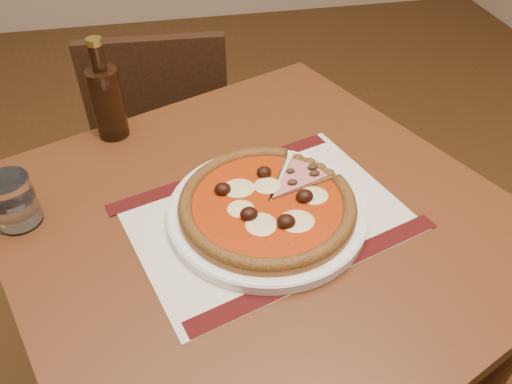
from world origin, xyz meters
TOP-DOWN VIEW (x-y plane):
  - table at (0.37, 0.28)m, footprint 1.05×1.05m
  - chair_far at (0.22, 0.98)m, footprint 0.40×0.40m
  - placemat at (0.39, 0.26)m, footprint 0.52×0.43m
  - plate at (0.39, 0.26)m, footprint 0.33×0.33m
  - pizza at (0.39, 0.26)m, footprint 0.29×0.29m
  - ham_slice at (0.46, 0.33)m, footprint 0.13×0.12m
  - water_glass at (-0.02, 0.33)m, footprint 0.08×0.08m
  - bottle at (0.13, 0.56)m, footprint 0.06×0.06m

SIDE VIEW (x-z plane):
  - chair_far at x=0.22m, z-range 0.06..0.86m
  - table at x=0.37m, z-range 0.27..1.02m
  - placemat at x=0.39m, z-range 0.75..0.75m
  - plate at x=0.39m, z-range 0.75..0.77m
  - ham_slice at x=0.46m, z-range 0.77..0.79m
  - pizza at x=0.39m, z-range 0.76..0.80m
  - water_glass at x=-0.02m, z-range 0.75..0.84m
  - bottle at x=0.13m, z-range 0.73..0.93m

